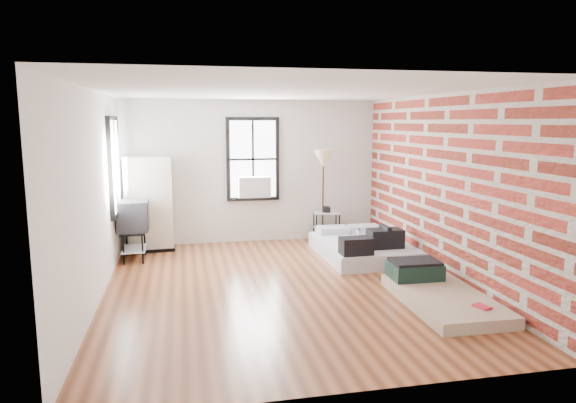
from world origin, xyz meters
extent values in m
plane|color=#562B16|center=(0.00, 0.00, 0.00)|extent=(6.00, 6.00, 0.00)
cube|color=silver|center=(0.00, 3.00, 1.40)|extent=(5.00, 0.01, 2.80)
cube|color=silver|center=(0.00, -3.00, 1.40)|extent=(5.00, 0.01, 2.80)
cube|color=silver|center=(-2.50, 0.00, 1.40)|extent=(0.01, 6.00, 2.80)
cube|color=maroon|center=(2.50, 0.00, 1.40)|extent=(0.02, 6.00, 2.80)
cube|color=white|center=(0.00, 0.00, 2.80)|extent=(5.00, 6.00, 0.01)
cube|color=white|center=(0.00, 2.95, 1.65)|extent=(0.90, 0.02, 1.50)
cube|color=black|center=(-0.48, 2.97, 1.65)|extent=(0.07, 0.08, 1.64)
cube|color=black|center=(0.48, 2.97, 1.65)|extent=(0.07, 0.08, 1.64)
cube|color=black|center=(0.00, 2.97, 2.44)|extent=(0.90, 0.08, 0.07)
cube|color=black|center=(0.00, 2.97, 0.86)|extent=(0.90, 0.08, 0.07)
cube|color=black|center=(0.00, 2.94, 1.65)|extent=(0.04, 0.02, 1.50)
cube|color=black|center=(0.00, 2.94, 1.65)|extent=(0.90, 0.02, 0.04)
cube|color=silver|center=(0.00, 2.83, 1.12)|extent=(0.62, 0.30, 0.40)
cube|color=white|center=(-2.45, 1.80, 1.65)|extent=(0.02, 0.90, 1.50)
cube|color=black|center=(-2.47, 1.32, 1.65)|extent=(0.08, 0.07, 1.64)
cube|color=black|center=(-2.47, 2.29, 1.65)|extent=(0.08, 0.07, 1.64)
cube|color=black|center=(-2.47, 1.80, 2.44)|extent=(0.08, 0.90, 0.07)
cube|color=black|center=(-2.47, 1.80, 0.86)|extent=(0.08, 0.90, 0.07)
cube|color=black|center=(-2.44, 1.80, 1.65)|extent=(0.02, 0.04, 1.50)
cube|color=black|center=(-2.44, 1.80, 1.65)|extent=(0.02, 0.90, 0.04)
cube|color=white|center=(1.75, 1.41, 0.13)|extent=(1.51, 2.03, 0.26)
cube|color=white|center=(1.42, 2.20, 0.33)|extent=(0.59, 0.38, 0.13)
cube|color=white|center=(2.06, 2.21, 0.33)|extent=(0.59, 0.38, 0.13)
cube|color=black|center=(1.97, 0.94, 0.42)|extent=(0.59, 0.35, 0.32)
cylinder|color=black|center=(1.97, 0.94, 0.60)|extent=(0.09, 0.37, 0.08)
cube|color=black|center=(1.34, 0.62, 0.40)|extent=(0.51, 0.32, 0.27)
cylinder|color=#C0DEF8|center=(1.65, 1.36, 0.38)|extent=(0.07, 0.07, 0.23)
cylinder|color=blue|center=(1.65, 1.36, 0.51)|extent=(0.04, 0.04, 0.03)
cube|color=#C5B08E|center=(1.95, -1.14, 0.08)|extent=(1.06, 1.95, 0.15)
cube|color=#142E25|center=(1.86, -0.43, 0.26)|extent=(0.72, 0.52, 0.22)
cube|color=black|center=(1.86, -0.43, 0.40)|extent=(0.68, 0.48, 0.04)
cube|color=#B71D31|center=(2.14, -1.70, 0.17)|extent=(0.18, 0.23, 0.03)
cube|color=black|center=(-2.00, 2.65, 0.03)|extent=(0.92, 0.58, 0.06)
cube|color=#EFE2C9|center=(-2.00, 2.65, 0.90)|extent=(0.88, 0.54, 1.68)
cylinder|color=black|center=(1.20, 2.57, 0.29)|extent=(0.02, 0.02, 0.58)
cylinder|color=black|center=(1.65, 2.52, 0.29)|extent=(0.02, 0.02, 0.58)
cylinder|color=black|center=(1.24, 2.92, 0.29)|extent=(0.02, 0.02, 0.58)
cylinder|color=black|center=(1.69, 2.87, 0.29)|extent=(0.02, 0.02, 0.58)
cube|color=silver|center=(1.44, 2.72, 0.58)|extent=(0.57, 0.47, 0.02)
cube|color=silver|center=(1.44, 2.72, 0.26)|extent=(0.54, 0.45, 0.02)
cube|color=black|center=(1.44, 2.72, 0.64)|extent=(0.15, 0.20, 0.10)
cylinder|color=black|center=(1.35, 2.65, 0.01)|extent=(0.26, 0.26, 0.03)
cylinder|color=black|center=(1.35, 2.65, 0.82)|extent=(0.03, 0.03, 1.59)
cone|color=tan|center=(1.35, 2.65, 1.66)|extent=(0.39, 0.39, 0.35)
cylinder|color=black|center=(-2.37, 1.68, 0.26)|extent=(0.03, 0.03, 0.51)
cylinder|color=black|center=(-2.06, 1.69, 0.26)|extent=(0.03, 0.03, 0.51)
cylinder|color=black|center=(-2.38, 2.30, 0.26)|extent=(0.03, 0.03, 0.51)
cylinder|color=black|center=(-2.07, 2.30, 0.26)|extent=(0.03, 0.03, 0.51)
cube|color=black|center=(-2.22, 1.99, 0.51)|extent=(0.42, 0.74, 0.03)
cube|color=silver|center=(-2.22, 1.99, 0.20)|extent=(0.40, 0.72, 0.02)
cube|color=black|center=(-2.22, 1.99, 0.78)|extent=(0.52, 0.60, 0.51)
cube|color=black|center=(-1.96, 1.99, 0.78)|extent=(0.02, 0.49, 0.41)
camera|label=1|loc=(-1.37, -7.04, 2.39)|focal=32.00mm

